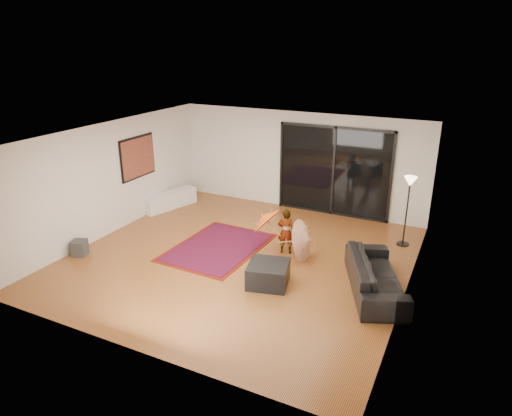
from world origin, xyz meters
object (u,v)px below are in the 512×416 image
Objects in this scene: media_console at (170,200)px; ottoman at (268,274)px; sofa at (375,275)px; child at (286,231)px.

ottoman is at bearing -15.60° from media_console.
child reaches higher than sofa.
media_console is at bearing 147.95° from ottoman.
media_console is 5.05m from ottoman.
ottoman is (-1.92, -0.67, -0.11)m from sofa.
sofa is 2.04m from ottoman.
media_console is 2.13× the size of ottoman.
sofa reaches higher than media_console.
child reaches higher than ottoman.
sofa is at bearing -1.52° from media_console.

